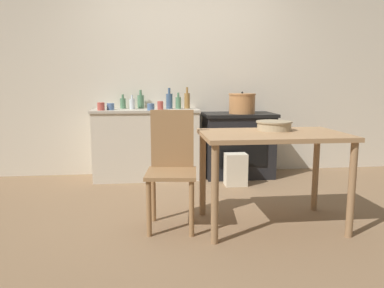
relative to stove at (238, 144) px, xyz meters
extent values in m
plane|color=#896B4C|center=(-0.69, -1.27, -0.41)|extent=(14.00, 14.00, 0.00)
cube|color=beige|center=(-0.69, 0.32, 0.87)|extent=(8.00, 0.07, 2.55)
cube|color=beige|center=(-1.16, 0.02, 0.01)|extent=(1.27, 0.51, 0.83)
cube|color=#B6AD9C|center=(-1.16, 0.02, 0.44)|extent=(1.30, 0.54, 0.03)
cube|color=black|center=(0.00, 0.00, -0.02)|extent=(0.84, 0.56, 0.77)
cube|color=black|center=(0.00, 0.00, 0.38)|extent=(0.88, 0.60, 0.04)
cube|color=black|center=(0.00, -0.28, -0.07)|extent=(0.59, 0.01, 0.32)
cube|color=#A87F56|center=(-0.12, -1.70, 0.36)|extent=(1.15, 0.72, 0.03)
cylinder|color=#97724E|center=(-0.65, -2.01, -0.03)|extent=(0.06, 0.06, 0.75)
cylinder|color=#97724E|center=(0.40, -2.01, -0.03)|extent=(0.06, 0.06, 0.75)
cylinder|color=#97724E|center=(-0.65, -1.39, -0.03)|extent=(0.06, 0.06, 0.75)
cylinder|color=#97724E|center=(0.40, -1.39, -0.03)|extent=(0.06, 0.06, 0.75)
cube|color=#997047|center=(-0.95, -1.68, 0.06)|extent=(0.44, 0.44, 0.03)
cube|color=#997047|center=(-0.93, -1.50, 0.31)|extent=(0.36, 0.07, 0.49)
cylinder|color=#997047|center=(-1.14, -1.82, -0.18)|extent=(0.04, 0.04, 0.45)
cylinder|color=#997047|center=(-0.81, -1.86, -0.18)|extent=(0.04, 0.04, 0.45)
cylinder|color=#997047|center=(-1.10, -1.50, -0.18)|extent=(0.04, 0.04, 0.45)
cylinder|color=#997047|center=(-0.77, -1.54, -0.18)|extent=(0.04, 0.04, 0.45)
cube|color=beige|center=(-0.13, -0.46, -0.22)|extent=(0.25, 0.18, 0.38)
cylinder|color=#B77A47|center=(0.02, -0.07, 0.51)|extent=(0.32, 0.32, 0.23)
cylinder|color=#B77A47|center=(0.02, -0.07, 0.64)|extent=(0.33, 0.33, 0.02)
sphere|color=black|center=(0.02, -0.07, 0.66)|extent=(0.02, 0.02, 0.02)
cylinder|color=tan|center=(-0.07, -1.56, 0.42)|extent=(0.28, 0.28, 0.08)
cylinder|color=tan|center=(-0.07, -1.56, 0.45)|extent=(0.30, 0.30, 0.01)
cylinder|color=#517F5B|center=(-1.22, 0.20, 0.54)|extent=(0.08, 0.08, 0.17)
cylinder|color=#517F5B|center=(-1.22, 0.20, 0.66)|extent=(0.03, 0.03, 0.06)
cylinder|color=silver|center=(-1.33, 0.08, 0.52)|extent=(0.07, 0.07, 0.13)
cylinder|color=silver|center=(-1.33, 0.08, 0.61)|extent=(0.03, 0.03, 0.05)
cylinder|color=#3D5675|center=(-0.87, 0.11, 0.55)|extent=(0.08, 0.08, 0.19)
cylinder|color=#3D5675|center=(-0.87, 0.11, 0.68)|extent=(0.03, 0.03, 0.07)
cylinder|color=#517F5B|center=(-0.75, 0.08, 0.53)|extent=(0.07, 0.07, 0.14)
cylinder|color=#517F5B|center=(-0.75, 0.08, 0.63)|extent=(0.03, 0.03, 0.06)
cylinder|color=#517F5B|center=(-1.45, 0.19, 0.52)|extent=(0.07, 0.07, 0.13)
cylinder|color=#517F5B|center=(-1.45, 0.19, 0.61)|extent=(0.03, 0.03, 0.05)
cylinder|color=olive|center=(-0.64, 0.09, 0.55)|extent=(0.07, 0.07, 0.19)
cylinder|color=olive|center=(-0.64, 0.09, 0.69)|extent=(0.03, 0.03, 0.07)
cylinder|color=#4C6B99|center=(-1.58, -0.05, 0.50)|extent=(0.09, 0.09, 0.08)
cylinder|color=#B74C42|center=(-0.98, -0.05, 0.51)|extent=(0.07, 0.07, 0.10)
cylinder|color=#B74C42|center=(-1.68, -0.10, 0.50)|extent=(0.08, 0.08, 0.09)
cylinder|color=#4C6B99|center=(-1.10, -0.16, 0.50)|extent=(0.08, 0.08, 0.08)
camera|label=1|loc=(-1.12, -4.61, 0.78)|focal=35.00mm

